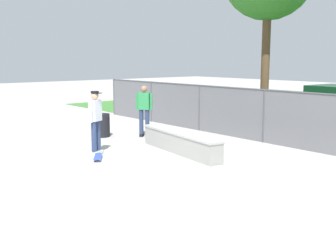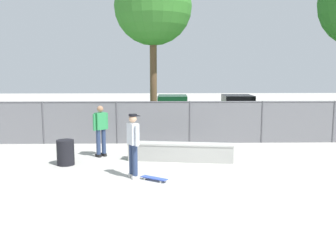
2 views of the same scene
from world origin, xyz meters
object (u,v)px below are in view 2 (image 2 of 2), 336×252
Objects in this scene: skateboard at (154,178)px; car_black at (238,110)px; trash_bin at (66,152)px; concrete_ledge at (180,152)px; skateboarder at (133,142)px; bystander at (101,129)px; car_green at (172,110)px; tree_near_left at (153,7)px.

car_black is at bearing 67.05° from skateboard.
car_black is at bearing 50.29° from trash_bin.
trash_bin is (-3.76, -0.41, 0.10)m from concrete_ledge.
skateboarder is 2.85m from trash_bin.
trash_bin is at bearing -129.71° from car_black.
bystander reaches higher than trash_bin.
skateboard is at bearing -32.70° from trash_bin.
car_black is at bearing 63.84° from skateboarder.
bystander is at bearing 115.94° from skateboarder.
car_green is (1.50, 10.43, -0.19)m from skateboarder.
concrete_ledge is 0.84× the size of car_black.
skateboard is at bearing -26.51° from skateboarder.
skateboard is 0.18× the size of car_black.
skateboarder is 1.17m from skateboard.
skateboarder is 3.02m from bystander.
skateboarder reaches higher than car_green.
skateboarder is at bearing 153.49° from skateboard.
car_green reaches higher than skateboard.
skateboarder is 8.64m from tree_near_left.
trash_bin is at bearing -116.62° from tree_near_left.
car_green is at bearing 73.00° from tree_near_left.
car_black reaches higher than trash_bin.
skateboard is 0.43× the size of bystander.
car_green is at bearing 81.80° from skateboarder.
car_green reaches higher than concrete_ledge.
car_black is (4.61, 10.90, 0.77)m from skateboard.
trash_bin is (-0.98, -1.16, -0.60)m from bystander.
concrete_ledge is 2.96m from bystander.
tree_near_left is 1.80× the size of car_green.
skateboarder is 2.24× the size of trash_bin.
tree_near_left is 7.73m from car_black.
tree_near_left is at bearing -143.67° from car_black.
concrete_ledge is 8.48m from car_green.
trash_bin is at bearing -173.74° from concrete_ledge.
trash_bin is (-2.89, 1.86, 0.34)m from skateboard.
car_green is 3.71m from car_black.
skateboard is (0.59, -0.30, -0.96)m from skateboarder.
car_black reaches higher than skateboard.
skateboarder is at bearing -126.41° from concrete_ledge.
tree_near_left reaches higher than skateboard.
concrete_ledge is at bearing -15.04° from bystander.
tree_near_left is at bearing 67.63° from bystander.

